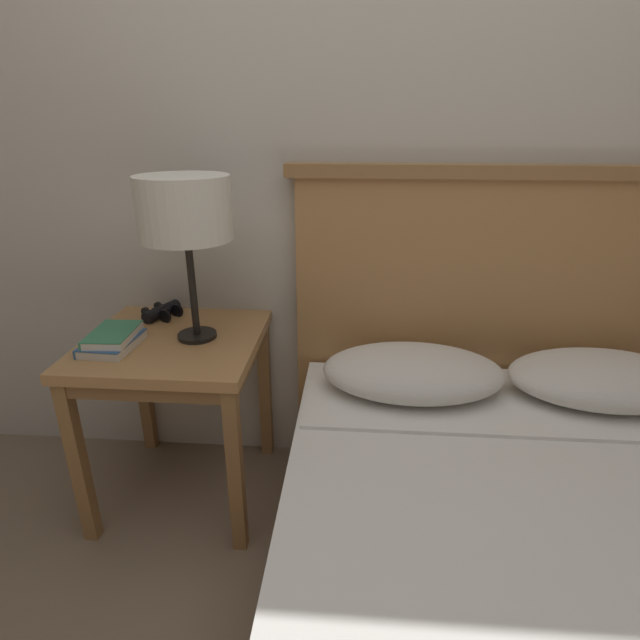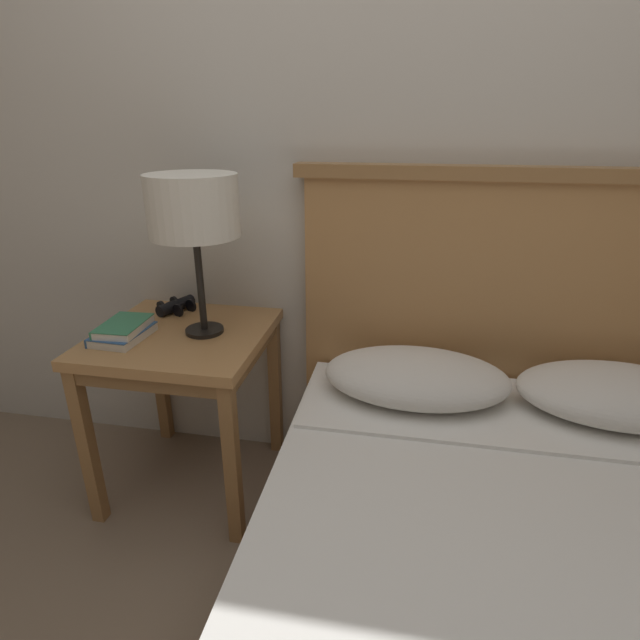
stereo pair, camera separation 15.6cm
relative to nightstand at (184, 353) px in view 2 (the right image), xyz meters
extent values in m
cube|color=beige|center=(0.62, 0.31, 0.75)|extent=(8.00, 0.06, 2.60)
cube|color=#AD7A47|center=(0.00, 0.00, 0.07)|extent=(0.58, 0.58, 0.04)
cube|color=brown|center=(0.00, 0.00, 0.02)|extent=(0.55, 0.55, 0.05)
cube|color=olive|center=(-0.25, -0.25, -0.25)|extent=(0.04, 0.04, 0.60)
cube|color=olive|center=(0.26, -0.25, -0.25)|extent=(0.04, 0.04, 0.60)
cube|color=olive|center=(-0.25, 0.26, -0.25)|extent=(0.04, 0.04, 0.60)
cube|color=olive|center=(0.26, 0.26, -0.25)|extent=(0.04, 0.04, 0.60)
cube|color=white|center=(1.11, -0.66, -0.21)|extent=(1.33, 1.70, 0.24)
cube|color=white|center=(1.11, -0.11, -0.08)|extent=(1.31, 0.28, 0.01)
cube|color=#AD7A47|center=(1.11, 0.24, 0.02)|extent=(1.43, 0.06, 1.14)
cube|color=olive|center=(1.11, 0.24, 0.61)|extent=(1.50, 0.10, 0.04)
ellipsoid|color=silver|center=(0.81, 0.00, -0.01)|extent=(0.60, 0.36, 0.15)
ellipsoid|color=silver|center=(1.42, 0.00, -0.01)|extent=(0.60, 0.36, 0.15)
cylinder|color=black|center=(0.08, 0.01, 0.09)|extent=(0.13, 0.13, 0.01)
cylinder|color=black|center=(0.08, 0.01, 0.26)|extent=(0.02, 0.02, 0.32)
cylinder|color=silver|center=(0.08, 0.01, 0.52)|extent=(0.29, 0.29, 0.19)
cube|color=silver|center=(-0.16, -0.09, 0.10)|extent=(0.15, 0.20, 0.03)
cube|color=#2D568E|center=(-0.16, -0.09, 0.11)|extent=(0.15, 0.21, 0.00)
cube|color=#2D568E|center=(-0.23, -0.09, 0.10)|extent=(0.02, 0.20, 0.03)
cube|color=silver|center=(-0.16, -0.09, 0.13)|extent=(0.13, 0.19, 0.02)
cube|color=#337F56|center=(-0.16, -0.09, 0.14)|extent=(0.14, 0.20, 0.00)
cube|color=#337F56|center=(-0.22, -0.09, 0.13)|extent=(0.01, 0.19, 0.03)
cylinder|color=black|center=(-0.12, 0.15, 0.11)|extent=(0.08, 0.10, 0.04)
cylinder|color=black|center=(-0.07, 0.13, 0.11)|extent=(0.05, 0.03, 0.05)
cylinder|color=black|center=(-0.16, 0.17, 0.11)|extent=(0.04, 0.03, 0.04)
cylinder|color=black|center=(-0.09, 0.21, 0.11)|extent=(0.08, 0.10, 0.04)
cylinder|color=black|center=(-0.05, 0.19, 0.11)|extent=(0.05, 0.03, 0.05)
cylinder|color=black|center=(-0.14, 0.23, 0.11)|extent=(0.04, 0.03, 0.04)
cube|color=black|center=(-0.11, 0.18, 0.11)|extent=(0.07, 0.06, 0.01)
cylinder|color=black|center=(-0.11, 0.18, 0.12)|extent=(0.02, 0.02, 0.02)
camera|label=1|loc=(0.61, -1.49, 0.77)|focal=28.00mm
camera|label=2|loc=(0.77, -1.47, 0.77)|focal=28.00mm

